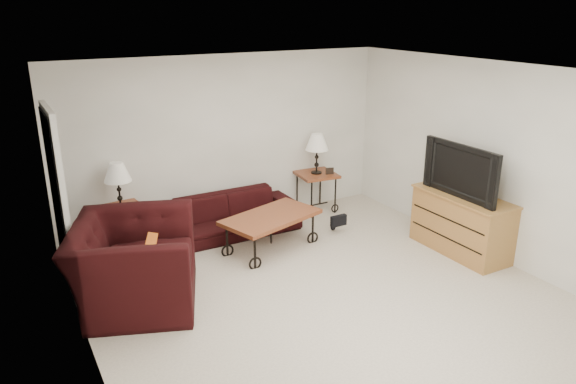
% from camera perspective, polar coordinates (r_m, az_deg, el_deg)
% --- Properties ---
extents(ground, '(5.00, 5.00, 0.00)m').
position_cam_1_polar(ground, '(6.37, 3.14, -10.34)').
color(ground, beige).
rests_on(ground, ground).
extents(wall_back, '(5.00, 0.02, 2.50)m').
position_cam_1_polar(wall_back, '(8.00, -6.38, 5.36)').
color(wall_back, white).
rests_on(wall_back, ground).
extents(wall_front, '(5.00, 0.02, 2.50)m').
position_cam_1_polar(wall_front, '(4.16, 22.50, -9.30)').
color(wall_front, white).
rests_on(wall_front, ground).
extents(wall_left, '(0.02, 5.00, 2.50)m').
position_cam_1_polar(wall_left, '(5.05, -21.35, -4.12)').
color(wall_left, white).
rests_on(wall_left, ground).
extents(wall_right, '(0.02, 5.00, 2.50)m').
position_cam_1_polar(wall_right, '(7.47, 19.77, 3.36)').
color(wall_right, white).
rests_on(wall_right, ground).
extents(ceiling, '(5.00, 5.00, 0.00)m').
position_cam_1_polar(ceiling, '(5.59, 3.61, 12.60)').
color(ceiling, white).
rests_on(ceiling, wall_back).
extents(doorway, '(0.08, 0.94, 2.04)m').
position_cam_1_polar(doorway, '(6.68, -23.09, -0.92)').
color(doorway, black).
rests_on(doorway, ground).
extents(sofa, '(1.94, 0.76, 0.57)m').
position_cam_1_polar(sofa, '(7.79, -5.99, -2.45)').
color(sofa, black).
rests_on(sofa, ground).
extents(side_table_left, '(0.62, 0.62, 0.61)m').
position_cam_1_polar(side_table_left, '(7.54, -16.99, -3.79)').
color(side_table_left, brown).
rests_on(side_table_left, ground).
extents(side_table_right, '(0.64, 0.64, 0.63)m').
position_cam_1_polar(side_table_right, '(8.61, 2.98, -0.01)').
color(side_table_right, brown).
rests_on(side_table_right, ground).
extents(lamp_left, '(0.38, 0.38, 0.61)m').
position_cam_1_polar(lamp_left, '(7.33, -17.44, 0.65)').
color(lamp_left, black).
rests_on(lamp_left, side_table_left).
extents(lamp_right, '(0.39, 0.39, 0.63)m').
position_cam_1_polar(lamp_right, '(8.43, 3.05, 4.06)').
color(lamp_right, black).
rests_on(lamp_right, side_table_right).
extents(photo_frame_left, '(0.12, 0.05, 0.10)m').
position_cam_1_polar(photo_frame_left, '(7.25, -18.13, -1.78)').
color(photo_frame_left, black).
rests_on(photo_frame_left, side_table_left).
extents(photo_frame_right, '(0.13, 0.06, 0.11)m').
position_cam_1_polar(photo_frame_right, '(8.46, 4.42, 2.23)').
color(photo_frame_right, black).
rests_on(photo_frame_right, side_table_right).
extents(coffee_table, '(1.45, 1.05, 0.49)m').
position_cam_1_polar(coffee_table, '(7.29, -1.80, -4.25)').
color(coffee_table, brown).
rests_on(coffee_table, ground).
extents(armchair, '(1.69, 1.79, 0.93)m').
position_cam_1_polar(armchair, '(6.17, -15.90, -7.25)').
color(armchair, black).
rests_on(armchair, ground).
extents(throw_pillow, '(0.26, 0.43, 0.42)m').
position_cam_1_polar(throw_pillow, '(6.13, -14.46, -6.73)').
color(throw_pillow, orange).
rests_on(throw_pillow, armchair).
extents(tv_stand, '(0.56, 1.33, 0.80)m').
position_cam_1_polar(tv_stand, '(7.52, 17.84, -3.17)').
color(tv_stand, '#A67D3D').
rests_on(tv_stand, ground).
extents(television, '(0.16, 1.20, 0.69)m').
position_cam_1_polar(television, '(7.27, 18.32, 2.24)').
color(television, black).
rests_on(television, tv_stand).
extents(backpack, '(0.42, 0.35, 0.49)m').
position_cam_1_polar(backpack, '(7.90, 4.81, -2.42)').
color(backpack, black).
rests_on(backpack, ground).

